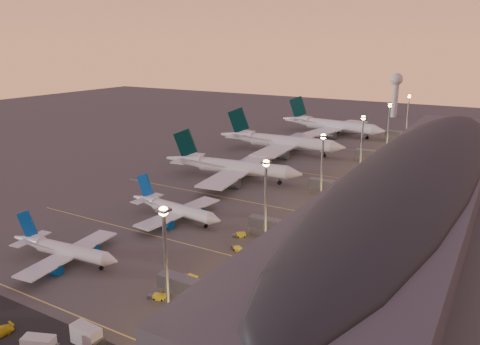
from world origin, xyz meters
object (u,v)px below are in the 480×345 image
(airliner_wide_mid, at_px, (280,142))
(baggage_tug_d, at_px, (239,235))
(baggage_tug_b, at_px, (190,278))
(airliner_narrow_south, at_px, (64,250))
(airliner_wide_near, at_px, (231,167))
(radar_tower, at_px, (396,88))
(catering_truck_b, at_px, (88,336))
(airliner_narrow_north, at_px, (174,209))
(baggage_tug_c, at_px, (237,249))
(airliner_wide_far, at_px, (331,125))
(baggage_tug_a, at_px, (157,297))

(airliner_wide_mid, xyz_separation_m, baggage_tug_d, (36.96, -103.31, -5.07))
(baggage_tug_d, bearing_deg, baggage_tug_b, -124.42)
(baggage_tug_b, bearing_deg, airliner_narrow_south, -161.10)
(airliner_narrow_south, xyz_separation_m, baggage_tug_d, (30.74, 36.14, -2.61))
(airliner_wide_near, bearing_deg, airliner_narrow_south, -95.23)
(airliner_wide_near, xyz_separation_m, radar_tower, (19.15, 203.27, 16.85))
(baggage_tug_b, xyz_separation_m, catering_truck_b, (-1.63, -29.54, 1.21))
(airliner_narrow_north, relative_size, baggage_tug_c, 8.77)
(baggage_tug_b, bearing_deg, radar_tower, 98.52)
(airliner_wide_far, bearing_deg, airliner_narrow_north, -79.66)
(airliner_narrow_south, bearing_deg, baggage_tug_c, 31.83)
(airliner_wide_mid, xyz_separation_m, catering_truck_b, (38.27, -160.67, -3.84))
(airliner_wide_mid, xyz_separation_m, baggage_tug_b, (39.89, -131.14, -5.05))
(airliner_narrow_south, bearing_deg, airliner_wide_far, 83.73)
(airliner_wide_near, bearing_deg, airliner_narrow_north, -86.91)
(radar_tower, relative_size, baggage_tug_a, 8.07)
(airliner_narrow_south, xyz_separation_m, baggage_tug_a, (32.49, -2.25, -2.63))
(airliner_narrow_north, distance_m, catering_truck_b, 64.61)
(baggage_tug_a, relative_size, baggage_tug_c, 0.96)
(baggage_tug_b, bearing_deg, airliner_wide_mid, 111.96)
(radar_tower, bearing_deg, airliner_wide_far, -100.73)
(airliner_wide_near, xyz_separation_m, baggage_tug_c, (37.71, -58.33, -4.48))
(baggage_tug_b, height_order, baggage_tug_c, baggage_tug_b)
(airliner_narrow_north, bearing_deg, catering_truck_b, -61.10)
(airliner_wide_mid, bearing_deg, baggage_tug_c, -72.74)
(airliner_wide_near, xyz_separation_m, baggage_tug_a, (35.03, -88.28, -4.51))
(airliner_narrow_north, xyz_separation_m, radar_tower, (10.65, 251.44, 18.46))
(airliner_narrow_south, distance_m, radar_tower, 290.38)
(airliner_wide_far, distance_m, radar_tower, 93.22)
(airliner_wide_mid, bearing_deg, airliner_wide_far, 81.44)
(baggage_tug_a, bearing_deg, baggage_tug_c, 67.12)
(airliner_wide_mid, bearing_deg, airliner_narrow_south, -90.51)
(airliner_narrow_north, height_order, catering_truck_b, airliner_narrow_north)
(airliner_wide_mid, xyz_separation_m, baggage_tug_a, (38.71, -141.69, -5.09))
(baggage_tug_a, xyz_separation_m, baggage_tug_d, (-1.76, 38.38, 0.02))
(airliner_narrow_south, relative_size, baggage_tug_d, 8.64)
(airliner_narrow_north, bearing_deg, airliner_wide_near, 105.10)
(radar_tower, bearing_deg, catering_truck_b, -87.16)
(airliner_narrow_north, bearing_deg, airliner_narrow_south, -93.87)
(airliner_wide_near, distance_m, airliner_wide_mid, 53.54)
(airliner_narrow_north, xyz_separation_m, airliner_wide_mid, (-12.19, 101.58, 2.19))
(baggage_tug_a, relative_size, baggage_tug_d, 1.02)
(baggage_tug_c, bearing_deg, airliner_wide_mid, 138.08)
(airliner_narrow_north, height_order, baggage_tug_c, airliner_narrow_north)
(radar_tower, height_order, baggage_tug_b, radar_tower)
(airliner_wide_far, bearing_deg, airliner_wide_mid, -87.45)
(baggage_tug_b, bearing_deg, airliner_wide_near, 120.02)
(catering_truck_b, bearing_deg, airliner_wide_far, 101.20)
(airliner_narrow_north, distance_m, airliner_wide_far, 161.39)
(airliner_narrow_south, height_order, baggage_tug_d, airliner_narrow_south)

